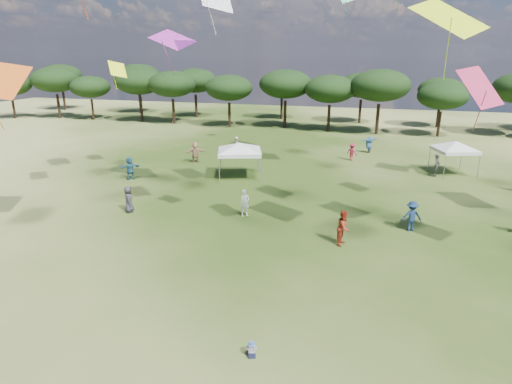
% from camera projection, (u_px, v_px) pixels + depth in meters
% --- Properties ---
extents(tree_line, '(108.78, 17.63, 7.77)m').
position_uv_depth(tree_line, '(373.00, 86.00, 53.10)').
color(tree_line, black).
rests_on(tree_line, ground).
extents(tent_left, '(6.18, 6.18, 3.04)m').
position_uv_depth(tent_left, '(239.00, 144.00, 32.65)').
color(tent_left, gray).
rests_on(tent_left, ground).
extents(tent_right, '(5.52, 5.52, 2.96)m').
position_uv_depth(tent_right, '(456.00, 143.00, 33.67)').
color(tent_right, gray).
rests_on(tent_right, ground).
extents(toddler, '(0.41, 0.44, 0.54)m').
position_uv_depth(toddler, '(252.00, 350.00, 13.59)').
color(toddler, '#161931').
rests_on(toddler, ground).
extents(festival_crowd, '(29.25, 23.40, 1.86)m').
position_uv_depth(festival_crowd, '(300.00, 168.00, 32.71)').
color(festival_crowd, '#255670').
rests_on(festival_crowd, ground).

